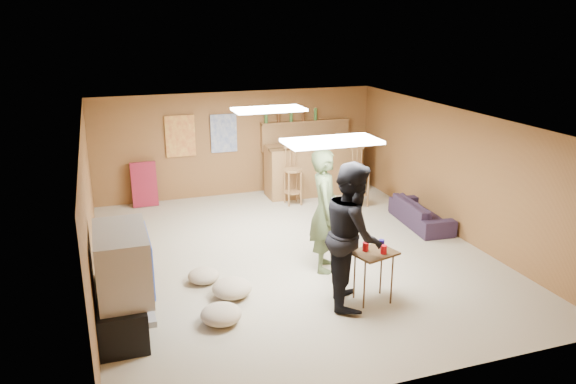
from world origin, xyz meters
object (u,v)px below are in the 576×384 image
object	(u,v)px
person_olive	(325,211)
tray_table	(373,276)
bar_counter	(313,169)
tv_body	(122,262)
person_black	(353,234)
sofa	(421,213)

from	to	relation	value
person_olive	tray_table	size ratio (longest dim) A/B	2.60
bar_counter	tray_table	bearing A→B (deg)	-101.71
person_olive	bar_counter	bearing A→B (deg)	1.55
bar_counter	tray_table	xyz separation A→B (m)	(-0.98, -4.75, -0.19)
tv_body	person_olive	size ratio (longest dim) A/B	0.59
person_olive	person_black	size ratio (longest dim) A/B	0.96
person_black	sofa	distance (m)	3.42
tv_body	person_olive	xyz separation A→B (m)	(2.94, 0.86, 0.03)
tv_body	bar_counter	bearing A→B (deg)	47.00
tv_body	person_olive	distance (m)	3.06
sofa	tray_table	distance (m)	3.20
sofa	person_black	bearing A→B (deg)	137.40
tv_body	person_black	xyz separation A→B (m)	(2.88, -0.22, 0.07)
tray_table	sofa	bearing A→B (deg)	46.86
person_black	tray_table	distance (m)	0.68
tray_table	bar_counter	bearing A→B (deg)	78.29
person_black	tray_table	xyz separation A→B (m)	(0.28, -0.08, -0.61)
person_black	tv_body	bearing A→B (deg)	105.01
tv_body	tray_table	distance (m)	3.23
person_black	sofa	size ratio (longest dim) A/B	1.24
person_black	person_olive	bearing A→B (deg)	16.37
tv_body	person_black	bearing A→B (deg)	-4.29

